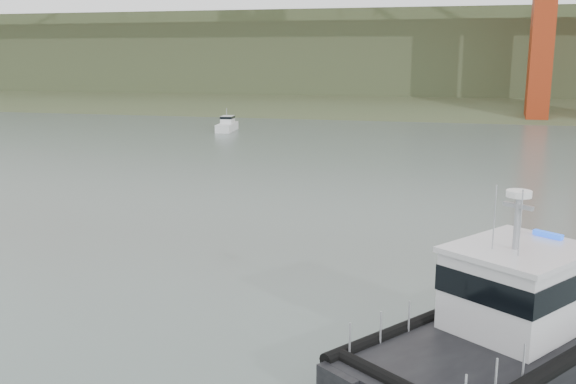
% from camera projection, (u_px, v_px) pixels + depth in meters
% --- Properties ---
extents(ground, '(400.00, 400.00, 0.00)m').
position_uv_depth(ground, '(279.00, 306.00, 24.48)').
color(ground, '#4A5853').
rests_on(ground, ground).
extents(headlands, '(500.00, 105.36, 27.12)m').
position_uv_depth(headlands, '(424.00, 66.00, 142.06)').
color(headlands, '#384426').
rests_on(headlands, ground).
extents(patrol_boat, '(10.35, 11.94, 5.68)m').
position_uv_depth(patrol_boat, '(509.00, 320.00, 19.65)').
color(patrol_boat, black).
rests_on(patrol_boat, ground).
extents(motorboat, '(2.32, 5.49, 2.94)m').
position_uv_depth(motorboat, '(227.00, 125.00, 80.76)').
color(motorboat, silver).
rests_on(motorboat, ground).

